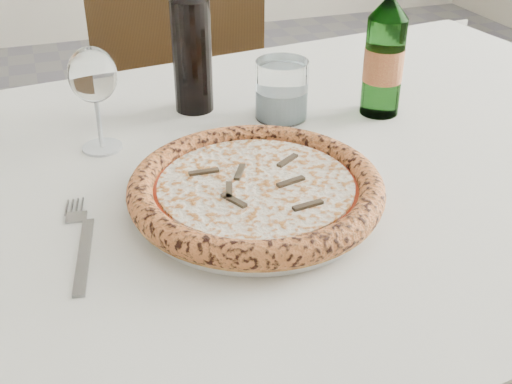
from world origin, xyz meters
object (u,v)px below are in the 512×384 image
dining_table (234,217)px  chair_far (175,112)px  pizza (256,188)px  tumbler (282,94)px  wine_glass (93,78)px  wine_bottle (192,44)px  plate (256,199)px  beer_bottle (384,55)px

dining_table → chair_far: (0.07, 0.73, -0.14)m
pizza → dining_table: bearing=90.0°
dining_table → tumbler: (0.13, 0.15, 0.12)m
dining_table → wine_glass: 0.29m
dining_table → wine_bottle: (0.00, 0.23, 0.19)m
plate → wine_bottle: wine_bottle is taller
beer_bottle → wine_bottle: wine_bottle is taller
dining_table → beer_bottle: size_ratio=6.76×
beer_bottle → dining_table: bearing=-159.0°
dining_table → beer_bottle: bearing=21.0°
chair_far → wine_bottle: bearing=-97.6°
plate → pizza: size_ratio=0.91×
plate → beer_bottle: beer_bottle is taller
chair_far → wine_glass: size_ratio=5.86×
chair_far → wine_bottle: 0.61m
dining_table → plate: bearing=-90.0°
chair_far → wine_glass: (-0.24, -0.60, 0.34)m
plate → tumbler: 0.29m
plate → pizza: (-0.00, -0.00, 0.02)m
beer_bottle → wine_bottle: bearing=157.9°
dining_table → beer_bottle: beer_bottle is taller
dining_table → wine_glass: wine_glass is taller
wine_bottle → wine_glass: bearing=-149.5°
chair_far → pizza: chair_far is taller
plate → pizza: 0.02m
pizza → wine_bottle: bearing=89.3°
dining_table → wine_bottle: 0.30m
chair_far → plate: bearing=-94.9°
tumbler → wine_glass: bearing=-176.3°
dining_table → chair_far: size_ratio=1.82×
wine_glass → chair_far: bearing=68.4°
dining_table → wine_bottle: bearing=89.0°
chair_far → plate: (-0.07, -0.83, 0.23)m
chair_far → wine_bottle: (-0.07, -0.50, 0.34)m
beer_bottle → wine_bottle: size_ratio=0.94×
wine_bottle → beer_bottle: bearing=-22.1°
dining_table → tumbler: size_ratio=17.44×
pizza → tumbler: bearing=62.2°
dining_table → tumbler: tumbler is taller
pizza → wine_bottle: wine_bottle is taller
chair_far → pizza: size_ratio=2.82×
wine_bottle → plate: bearing=-90.7°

